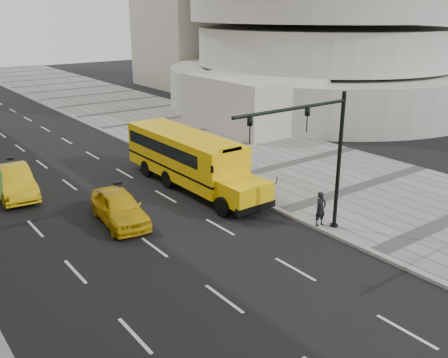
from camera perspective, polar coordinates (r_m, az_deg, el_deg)
ground at (r=26.32m, az=-11.41°, el=-3.13°), size 140.00×140.00×0.00m
sidewalk_museum at (r=32.85m, az=7.71°, el=1.70°), size 12.00×140.00×0.15m
curb_museum at (r=29.14m, az=-0.78°, el=-0.39°), size 0.30×140.00×0.15m
school_bus at (r=28.49m, az=-4.25°, el=2.67°), size 2.96×11.56×3.19m
taxi_near at (r=24.17m, az=-11.86°, el=-3.21°), size 2.37×4.73×1.55m
taxi_far at (r=29.32m, az=-22.92°, el=-0.28°), size 2.12×5.10×1.64m
pedestrian at (r=23.42m, az=10.98°, el=-3.37°), size 0.62×0.43×1.64m
traffic_signal at (r=21.44m, az=10.70°, el=3.38°), size 6.18×0.36×6.40m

